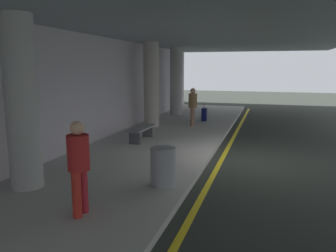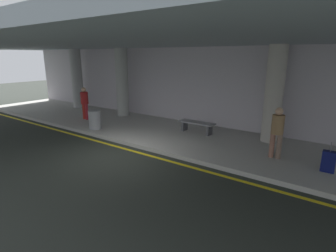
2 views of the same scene
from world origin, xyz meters
name	(u,v)px [view 1 (image 1 of 2)]	position (x,y,z in m)	size (l,w,h in m)	color
ground_plane	(245,161)	(0.00, 0.00, 0.00)	(60.00, 60.00, 0.00)	#292D28
sidewalk	(147,151)	(0.00, 3.10, 0.07)	(26.00, 4.20, 0.15)	#ACA9A3
lane_stripe_yellow	(222,159)	(0.00, 0.69, 0.00)	(26.00, 0.14, 0.01)	yellow
support_column_left_mid	(22,103)	(-4.00, 4.37, 1.97)	(0.68, 0.68, 3.65)	#A5A7A2
support_column_center	(151,85)	(4.00, 4.37, 1.97)	(0.68, 0.68, 3.65)	#B1AA9F
support_column_right_mid	(176,81)	(8.00, 4.37, 1.97)	(0.68, 0.68, 3.65)	#A8A5A2
ceiling_overhang	(161,26)	(0.00, 2.60, 3.95)	(28.00, 13.20, 0.30)	#8D98A1
terminal_back_wall	(83,93)	(0.00, 5.35, 1.90)	(26.00, 0.30, 3.80)	#B8B1B9
traveler_with_luggage	(193,104)	(4.63, 2.65, 1.11)	(0.38, 0.38, 1.68)	#8B5B4A
person_waiting_for_ride	(79,162)	(-4.90, 2.50, 1.11)	(0.38, 0.38, 1.68)	#AE251C
suitcase_upright_primary	(204,114)	(6.16, 2.42, 0.46)	(0.36, 0.22, 0.90)	#0B124B
bench_metal	(142,131)	(1.09, 3.71, 0.50)	(1.60, 0.50, 0.48)	slate
trash_bin_steel	(163,166)	(-3.03, 1.58, 0.57)	(0.56, 0.56, 0.85)	gray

